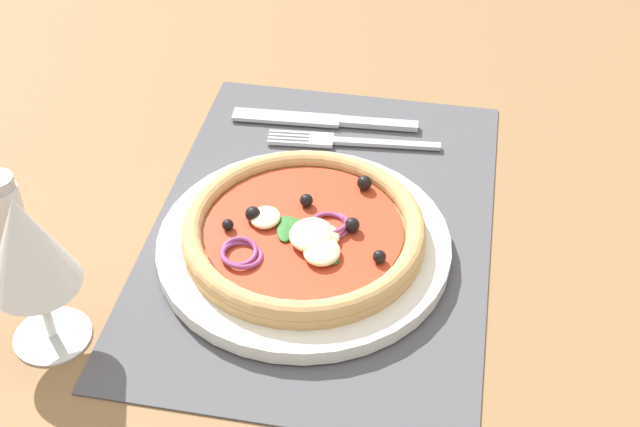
# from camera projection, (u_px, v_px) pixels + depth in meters

# --- Properties ---
(ground_plane) EXTENTS (1.90, 1.40, 0.02)m
(ground_plane) POSITION_uv_depth(u_px,v_px,m) (322.00, 238.00, 0.84)
(ground_plane) COLOR olive
(placemat) EXTENTS (0.45, 0.31, 0.00)m
(placemat) POSITION_uv_depth(u_px,v_px,m) (322.00, 227.00, 0.83)
(placemat) COLOR #4C4C51
(placemat) RESTS_ON ground_plane
(plate) EXTENTS (0.26, 0.26, 0.01)m
(plate) POSITION_uv_depth(u_px,v_px,m) (304.00, 245.00, 0.80)
(plate) COLOR silver
(plate) RESTS_ON placemat
(pizza) EXTENTS (0.22, 0.22, 0.03)m
(pizza) POSITION_uv_depth(u_px,v_px,m) (304.00, 231.00, 0.78)
(pizza) COLOR tan
(pizza) RESTS_ON plate
(fork) EXTENTS (0.03, 0.18, 0.00)m
(fork) POSITION_uv_depth(u_px,v_px,m) (344.00, 141.00, 0.92)
(fork) COLOR #B2B5BA
(fork) RESTS_ON placemat
(knife) EXTENTS (0.03, 0.20, 0.01)m
(knife) POSITION_uv_depth(u_px,v_px,m) (323.00, 120.00, 0.95)
(knife) COLOR #B2B5BA
(knife) RESTS_ON placemat
(wine_glass) EXTENTS (0.07, 0.07, 0.15)m
(wine_glass) POSITION_uv_depth(u_px,v_px,m) (26.00, 246.00, 0.66)
(wine_glass) COLOR silver
(wine_glass) RESTS_ON ground_plane
(pepper_shaker) EXTENTS (0.03, 0.03, 0.07)m
(pepper_shaker) POSITION_uv_depth(u_px,v_px,m) (5.00, 207.00, 0.80)
(pepper_shaker) COLOR silver
(pepper_shaker) RESTS_ON ground_plane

